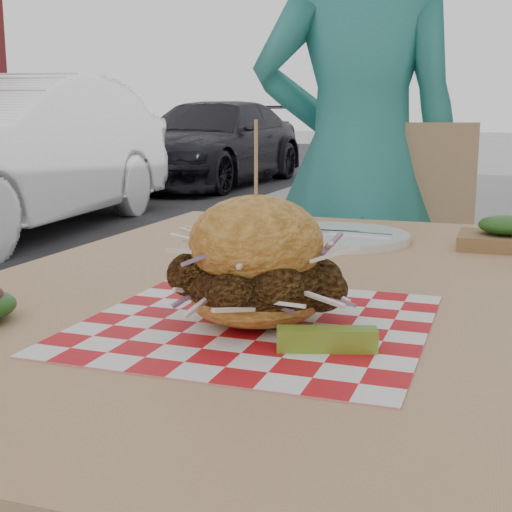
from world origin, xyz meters
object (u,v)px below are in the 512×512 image
(car_white, at_px, (1,155))
(car_dark, at_px, (212,143))
(patio_chair, at_px, (384,268))
(diner, at_px, (358,166))
(sandwich, at_px, (256,268))
(patio_table, at_px, (280,334))

(car_white, relative_size, car_dark, 0.99)
(car_dark, bearing_deg, patio_chair, -61.47)
(diner, xyz_separation_m, sandwich, (0.15, -1.32, -0.02))
(car_dark, bearing_deg, car_white, -87.60)
(car_dark, height_order, sandwich, car_dark)
(car_white, height_order, car_dark, car_white)
(car_white, bearing_deg, car_dark, 84.53)
(car_dark, xyz_separation_m, sandwich, (3.63, -8.52, 0.24))
(patio_table, xyz_separation_m, patio_chair, (-0.02, 1.03, -0.12))
(patio_chair, bearing_deg, patio_table, -98.83)
(car_white, bearing_deg, patio_table, -52.87)
(diner, relative_size, patio_chair, 1.75)
(car_dark, xyz_separation_m, patio_chair, (3.57, -7.28, -0.02))
(patio_table, xyz_separation_m, sandwich, (0.04, -0.21, 0.14))
(car_dark, bearing_deg, diner, -61.85)
(car_white, bearing_deg, patio_chair, -44.30)
(car_dark, xyz_separation_m, patio_table, (3.59, -8.30, 0.09))
(diner, distance_m, patio_table, 1.12)
(diner, height_order, patio_chair, diner)
(patio_chair, bearing_deg, diner, 130.92)
(car_white, height_order, patio_chair, car_white)
(car_dark, height_order, patio_table, car_dark)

